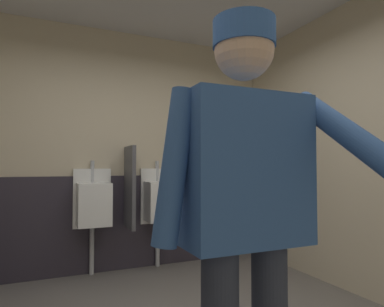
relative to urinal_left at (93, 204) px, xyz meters
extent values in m
cube|color=beige|center=(0.31, 0.22, 0.60)|extent=(4.28, 0.12, 2.75)
cube|color=#2D2833|center=(0.31, 0.14, -0.24)|extent=(3.68, 0.03, 1.07)
cube|color=white|center=(0.00, 0.13, 0.05)|extent=(0.40, 0.05, 0.65)
cube|color=white|center=(0.00, -0.04, 0.00)|extent=(0.34, 0.30, 0.45)
cylinder|color=#B7BABF|center=(0.00, 0.12, 0.34)|extent=(0.04, 0.04, 0.24)
cylinder|color=#B7BABF|center=(0.00, 0.09, -0.50)|extent=(0.05, 0.05, 0.55)
cube|color=white|center=(0.75, 0.13, 0.05)|extent=(0.40, 0.05, 0.65)
cube|color=white|center=(0.75, -0.04, 0.00)|extent=(0.34, 0.30, 0.45)
cylinder|color=#B7BABF|center=(0.75, 0.12, 0.34)|extent=(0.04, 0.04, 0.24)
cylinder|color=#B7BABF|center=(0.75, 0.09, -0.50)|extent=(0.05, 0.05, 0.55)
cube|color=#4C4C51|center=(0.37, -0.07, 0.17)|extent=(0.04, 0.40, 0.90)
cube|color=#335999|center=(0.22, -2.61, 0.39)|extent=(0.49, 0.24, 0.57)
cylinder|color=#335999|center=(-0.07, -2.61, 0.40)|extent=(0.17, 0.09, 0.56)
cylinder|color=#335999|center=(0.51, -2.83, 0.52)|extent=(0.09, 0.50, 0.39)
sphere|color=#D8AD8C|center=(0.22, -2.61, 0.85)|extent=(0.23, 0.23, 0.23)
cylinder|color=#335999|center=(0.22, -2.61, 0.92)|extent=(0.24, 0.24, 0.10)
cube|color=silver|center=(1.54, 0.12, 0.47)|extent=(0.10, 0.07, 0.18)
camera|label=1|loc=(-0.48, -3.69, 0.40)|focal=31.08mm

